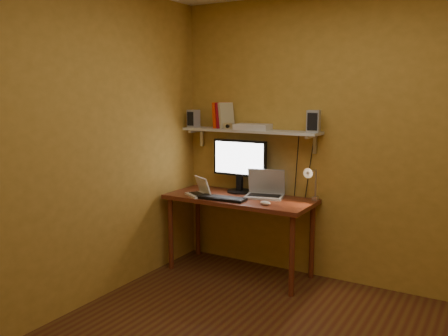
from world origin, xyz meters
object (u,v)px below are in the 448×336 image
Objects in this scene: monitor at (240,163)px; desk at (240,206)px; wall_shelf at (250,131)px; desk_lamp at (312,180)px; shelf_camera at (229,126)px; netbook at (200,190)px; router at (253,127)px; speaker_left at (194,119)px; keyboard at (222,198)px; laptop at (265,189)px; speaker_right at (314,121)px; mouse at (265,203)px.

desk is at bearing -60.37° from monitor.
wall_shelf is 3.73× the size of desk_lamp.
desk is 0.78m from shelf_camera.
netbook is 0.89× the size of router.
desk is 0.73m from desk_lamp.
speaker_left is 0.53× the size of router.
desk_lamp is 3.74× the size of shelf_camera.
desk_lamp reaches higher than keyboard.
desk is 13.95× the size of shelf_camera.
wall_shelf reaches higher than desk_lamp.
shelf_camera is (-0.40, -0.01, 0.59)m from laptop.
desk is at bearing 60.14° from keyboard.
laptop is at bearing 177.47° from speaker_right.
laptop is at bearing 122.35° from mouse.
netbook is (-0.25, -0.33, -0.24)m from monitor.
wall_shelf reaches higher than mouse.
speaker_right is (0.75, -0.00, 0.43)m from monitor.
router is at bearing 148.52° from laptop.
shelf_camera is at bearing 92.13° from netbook.
netbook is at bearing -136.35° from wall_shelf.
wall_shelf is 0.65m from speaker_left.
speaker_left is at bearing 167.11° from mouse.
speaker_right is at bearing 0.15° from router.
mouse is at bearing -25.88° from desk.
speaker_right reaches higher than mouse.
monitor reaches higher than keyboard.
wall_shelf is at bearing 90.00° from desk.
desk_lamp reaches higher than netbook.
desk_lamp is 2.12× the size of speaker_left.
laptop is 1.07× the size of desk_lamp.
monitor is 0.47m from keyboard.
laptop is 2.27× the size of speaker_left.
desk_lamp is at bearing 46.47° from netbook.
wall_shelf is at bearing 2.94° from monitor.
keyboard is at bearing -115.46° from desk.
speaker_left reaches higher than router.
desk_lamp is (0.31, 0.30, 0.19)m from mouse.
shelf_camera is (-0.84, -0.06, -0.07)m from speaker_right.
wall_shelf is at bearing 149.44° from laptop.
router reaches higher than keyboard.
laptop is (0.20, -0.06, -0.54)m from wall_shelf.
netbook is 0.65× the size of keyboard.
monitor is 0.77m from desk_lamp.
mouse is at bearing -28.69° from shelf_camera.
monitor is at bearing 119.51° from desk.
laptop is at bearing -16.62° from router.
wall_shelf is 13.95× the size of shelf_camera.
keyboard reaches higher than desk.
mouse is at bearing -78.88° from laptop.
shelf_camera is (-0.11, 0.31, 0.64)m from keyboard.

